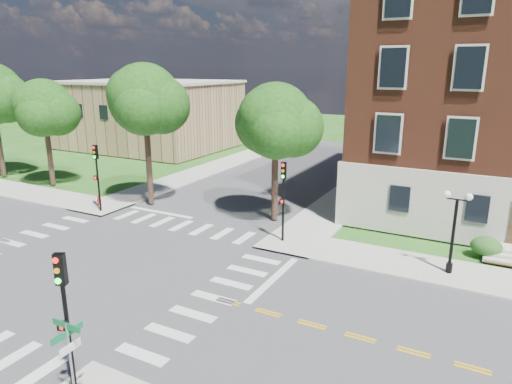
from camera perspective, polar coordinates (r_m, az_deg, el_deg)
The scene contains 17 objects.
ground at distance 25.75m, azimuth -19.08°, elevation -8.82°, with size 160.00×160.00×0.00m, color #1F5417.
road_ew at distance 25.75m, azimuth -19.08°, elevation -8.81°, with size 90.00×12.00×0.01m, color #3D3D3F.
road_ns at distance 25.75m, azimuth -19.09°, elevation -8.81°, with size 12.00×90.00×0.01m, color #3D3D3F.
sidewalk_ne at distance 32.76m, azimuth 22.39°, elevation -3.79°, with size 34.00×34.00×0.12m.
sidewalk_nw at distance 46.48m, azimuth -18.52°, elevation 2.06°, with size 34.00×34.00×0.12m.
crosswalk_east at distance 21.46m, azimuth -5.35°, elevation -13.06°, with size 2.20×10.20×0.02m, color silver, non-canonical shape.
stop_bar_east at distance 23.08m, azimuth 2.19°, elevation -10.83°, with size 0.40×5.50×0.00m, color silver.
secondary_building at distance 60.79m, azimuth -13.30°, elevation 9.49°, with size 20.40×15.40×8.30m.
tree_b at distance 42.86m, azimuth -24.99°, elevation 9.48°, with size 4.82×4.82×9.11m.
tree_c at distance 34.19m, azimuth -13.74°, elevation 11.12°, with size 5.17×5.17×10.37m.
tree_d at distance 29.79m, azimuth 2.44°, elevation 8.85°, with size 4.91×4.91×9.15m.
traffic_signal_se at distance 15.40m, azimuth -22.81°, elevation -13.07°, with size 0.38×0.46×4.80m.
traffic_signal_ne at distance 26.57m, azimuth 3.43°, elevation 0.10°, with size 0.38×0.45×4.80m.
traffic_signal_nw at distance 34.05m, azimuth -19.28°, elevation 2.69°, with size 0.36×0.41×4.80m.
twin_lamp_west at distance 24.59m, azimuth 23.50°, elevation -4.11°, with size 1.36×0.36×4.23m.
street_sign_pole at distance 14.93m, azimuth -22.27°, elevation -17.87°, with size 1.10×1.10×3.10m.
fire_hydrant at distance 36.15m, azimuth -19.02°, elevation -1.03°, with size 0.35×0.35×0.75m.
Camera 1 is at (17.67, -15.68, 10.25)m, focal length 32.00 mm.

